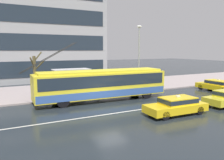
{
  "coord_description": "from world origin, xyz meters",
  "views": [
    {
      "loc": [
        -7.85,
        -15.59,
        4.69
      ],
      "look_at": [
        2.23,
        3.86,
        1.75
      ],
      "focal_mm": 36.18,
      "sensor_mm": 36.0,
      "label": 1
    }
  ],
  "objects_px": {
    "pedestrian_at_shelter": "(98,77)",
    "street_tree_bare": "(35,75)",
    "taxi_oncoming_near": "(176,105)",
    "trolleybus": "(102,84)",
    "pedestrian_approaching_curb": "(69,80)",
    "bus_shelter": "(71,75)",
    "taxi_cross_traffic": "(217,85)",
    "street_lamp": "(139,53)"
  },
  "relations": [
    {
      "from": "pedestrian_at_shelter",
      "to": "street_tree_bare",
      "type": "height_order",
      "value": "street_tree_bare"
    },
    {
      "from": "taxi_oncoming_near",
      "to": "trolleybus",
      "type": "bearing_deg",
      "value": 112.87
    },
    {
      "from": "trolleybus",
      "to": "pedestrian_approaching_curb",
      "type": "bearing_deg",
      "value": 123.59
    },
    {
      "from": "pedestrian_approaching_curb",
      "to": "bus_shelter",
      "type": "bearing_deg",
      "value": 51.83
    },
    {
      "from": "taxi_oncoming_near",
      "to": "taxi_cross_traffic",
      "type": "bearing_deg",
      "value": 24.59
    },
    {
      "from": "street_lamp",
      "to": "pedestrian_at_shelter",
      "type": "bearing_deg",
      "value": 166.94
    },
    {
      "from": "bus_shelter",
      "to": "pedestrian_approaching_curb",
      "type": "bearing_deg",
      "value": -128.17
    },
    {
      "from": "bus_shelter",
      "to": "taxi_oncoming_near",
      "type": "bearing_deg",
      "value": -65.21
    },
    {
      "from": "taxi_oncoming_near",
      "to": "street_lamp",
      "type": "xyz_separation_m",
      "value": [
        2.85,
        9.12,
        3.67
      ]
    },
    {
      "from": "pedestrian_approaching_curb",
      "to": "street_tree_bare",
      "type": "relative_size",
      "value": 0.43
    },
    {
      "from": "taxi_cross_traffic",
      "to": "street_lamp",
      "type": "xyz_separation_m",
      "value": [
        -7.92,
        4.19,
        3.67
      ]
    },
    {
      "from": "street_lamp",
      "to": "street_tree_bare",
      "type": "distance_m",
      "value": 11.34
    },
    {
      "from": "pedestrian_at_shelter",
      "to": "street_lamp",
      "type": "relative_size",
      "value": 0.28
    },
    {
      "from": "trolleybus",
      "to": "street_tree_bare",
      "type": "distance_m",
      "value": 6.47
    },
    {
      "from": "bus_shelter",
      "to": "pedestrian_at_shelter",
      "type": "distance_m",
      "value": 3.0
    },
    {
      "from": "bus_shelter",
      "to": "street_lamp",
      "type": "distance_m",
      "value": 8.01
    },
    {
      "from": "trolleybus",
      "to": "taxi_oncoming_near",
      "type": "xyz_separation_m",
      "value": [
        2.83,
        -6.71,
        -0.86
      ]
    },
    {
      "from": "trolleybus",
      "to": "taxi_oncoming_near",
      "type": "height_order",
      "value": "trolleybus"
    },
    {
      "from": "trolleybus",
      "to": "taxi_oncoming_near",
      "type": "bearing_deg",
      "value": -67.13
    },
    {
      "from": "taxi_cross_traffic",
      "to": "street_lamp",
      "type": "height_order",
      "value": "street_lamp"
    },
    {
      "from": "taxi_oncoming_near",
      "to": "street_tree_bare",
      "type": "xyz_separation_m",
      "value": [
        -8.26,
        10.12,
        1.66
      ]
    },
    {
      "from": "taxi_cross_traffic",
      "to": "bus_shelter",
      "type": "relative_size",
      "value": 1.24
    },
    {
      "from": "taxi_cross_traffic",
      "to": "bus_shelter",
      "type": "distance_m",
      "value": 16.47
    },
    {
      "from": "taxi_cross_traffic",
      "to": "street_tree_bare",
      "type": "height_order",
      "value": "street_tree_bare"
    },
    {
      "from": "taxi_oncoming_near",
      "to": "taxi_cross_traffic",
      "type": "height_order",
      "value": "same"
    },
    {
      "from": "pedestrian_at_shelter",
      "to": "taxi_cross_traffic",
      "type": "bearing_deg",
      "value": -22.75
    },
    {
      "from": "bus_shelter",
      "to": "pedestrian_at_shelter",
      "type": "bearing_deg",
      "value": -1.61
    },
    {
      "from": "taxi_cross_traffic",
      "to": "street_tree_bare",
      "type": "xyz_separation_m",
      "value": [
        -19.03,
        5.19,
        1.66
      ]
    },
    {
      "from": "taxi_oncoming_near",
      "to": "street_lamp",
      "type": "relative_size",
      "value": 0.65
    },
    {
      "from": "bus_shelter",
      "to": "pedestrian_approaching_curb",
      "type": "height_order",
      "value": "bus_shelter"
    },
    {
      "from": "street_lamp",
      "to": "taxi_oncoming_near",
      "type": "bearing_deg",
      "value": -107.35
    },
    {
      "from": "pedestrian_approaching_curb",
      "to": "street_tree_bare",
      "type": "xyz_separation_m",
      "value": [
        -3.27,
        0.16,
        0.73
      ]
    },
    {
      "from": "street_lamp",
      "to": "bus_shelter",
      "type": "bearing_deg",
      "value": 171.35
    },
    {
      "from": "bus_shelter",
      "to": "street_tree_bare",
      "type": "relative_size",
      "value": 0.84
    },
    {
      "from": "street_lamp",
      "to": "street_tree_bare",
      "type": "bearing_deg",
      "value": 174.84
    },
    {
      "from": "taxi_cross_traffic",
      "to": "street_lamp",
      "type": "relative_size",
      "value": 0.64
    },
    {
      "from": "taxi_cross_traffic",
      "to": "street_lamp",
      "type": "distance_m",
      "value": 9.69
    },
    {
      "from": "pedestrian_at_shelter",
      "to": "street_tree_bare",
      "type": "distance_m",
      "value": 6.52
    },
    {
      "from": "taxi_oncoming_near",
      "to": "bus_shelter",
      "type": "height_order",
      "value": "bus_shelter"
    },
    {
      "from": "trolleybus",
      "to": "taxi_oncoming_near",
      "type": "distance_m",
      "value": 7.33
    },
    {
      "from": "street_tree_bare",
      "to": "street_lamp",
      "type": "bearing_deg",
      "value": -5.16
    },
    {
      "from": "street_tree_bare",
      "to": "taxi_cross_traffic",
      "type": "bearing_deg",
      "value": -15.26
    }
  ]
}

